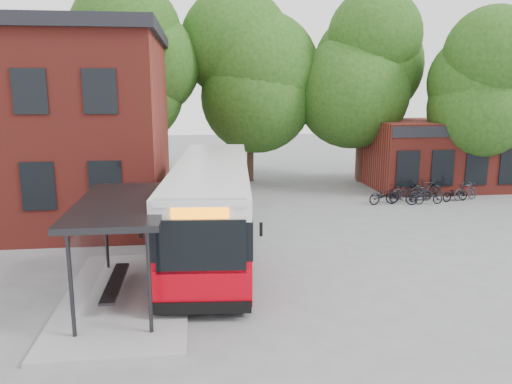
{
  "coord_description": "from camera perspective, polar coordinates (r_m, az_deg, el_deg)",
  "views": [
    {
      "loc": [
        -2.4,
        -14.71,
        5.92
      ],
      "look_at": [
        -0.19,
        3.89,
        2.0
      ],
      "focal_mm": 35.0,
      "sensor_mm": 36.0,
      "label": 1
    }
  ],
  "objects": [
    {
      "name": "bicycle_5",
      "position": [
        28.89,
        18.97,
        0.4
      ],
      "size": [
        1.77,
        0.59,
        1.05
      ],
      "primitive_type": "imported",
      "rotation": [
        0.0,
        0.0,
        1.63
      ],
      "color": "black",
      "rests_on": "ground"
    },
    {
      "name": "tree_0",
      "position": [
        30.92,
        -13.72,
        10.71
      ],
      "size": [
        7.92,
        7.92,
        11.0
      ],
      "primitive_type": null,
      "color": "#1E4211",
      "rests_on": "ground"
    },
    {
      "name": "bicycle_2",
      "position": [
        28.47,
        16.74,
        0.19
      ],
      "size": [
        1.73,
        0.91,
        0.86
      ],
      "primitive_type": "imported",
      "rotation": [
        0.0,
        0.0,
        1.79
      ],
      "color": "#232429",
      "rests_on": "ground"
    },
    {
      "name": "bicycle_3",
      "position": [
        27.82,
        18.3,
        -0.12
      ],
      "size": [
        1.57,
        0.85,
        0.91
      ],
      "primitive_type": "imported",
      "rotation": [
        0.0,
        0.0,
        1.86
      ],
      "color": "black",
      "rests_on": "ground"
    },
    {
      "name": "shop_row",
      "position": [
        33.8,
        24.32,
        4.11
      ],
      "size": [
        14.0,
        6.2,
        4.0
      ],
      "primitive_type": null,
      "color": "maroon",
      "rests_on": "ground"
    },
    {
      "name": "tree_2",
      "position": [
        32.43,
        12.14,
        10.81
      ],
      "size": [
        7.92,
        7.92,
        11.0
      ],
      "primitive_type": null,
      "color": "#1E4211",
      "rests_on": "ground"
    },
    {
      "name": "bicycle_7",
      "position": [
        28.97,
        22.86,
        0.1
      ],
      "size": [
        1.74,
        0.96,
        1.01
      ],
      "primitive_type": "imported",
      "rotation": [
        0.0,
        0.0,
        1.88
      ],
      "color": "#2A2B33",
      "rests_on": "ground"
    },
    {
      "name": "bicycle_4",
      "position": [
        27.32,
        19.12,
        -0.51
      ],
      "size": [
        1.53,
        0.56,
        0.8
      ],
      "primitive_type": "imported",
      "rotation": [
        0.0,
        0.0,
        1.59
      ],
      "color": "black",
      "rests_on": "ground"
    },
    {
      "name": "city_bus",
      "position": [
        18.71,
        -5.03,
        -1.56
      ],
      "size": [
        3.66,
        12.81,
        3.21
      ],
      "primitive_type": null,
      "rotation": [
        0.0,
        0.0,
        -0.08
      ],
      "color": "#BC010E",
      "rests_on": "ground"
    },
    {
      "name": "bicycle_6",
      "position": [
        28.53,
        21.81,
        -0.15
      ],
      "size": [
        1.69,
        0.92,
        0.84
      ],
      "primitive_type": "imported",
      "rotation": [
        0.0,
        0.0,
        1.81
      ],
      "color": "black",
      "rests_on": "ground"
    },
    {
      "name": "tree_3",
      "position": [
        30.86,
        23.43,
        8.48
      ],
      "size": [
        7.04,
        7.04,
        9.28
      ],
      "primitive_type": null,
      "color": "#1E4211",
      "rests_on": "ground"
    },
    {
      "name": "ground",
      "position": [
        16.04,
        2.34,
        -9.85
      ],
      "size": [
        100.0,
        100.0,
        0.0
      ],
      "primitive_type": "plane",
      "color": "slate"
    },
    {
      "name": "bicycle_0",
      "position": [
        26.69,
        14.49,
        -0.28
      ],
      "size": [
        2.02,
        1.19,
        1.0
      ],
      "primitive_type": "imported",
      "rotation": [
        0.0,
        0.0,
        1.86
      ],
      "color": "black",
      "rests_on": "ground"
    },
    {
      "name": "bicycle_1",
      "position": [
        26.78,
        16.32,
        -0.38
      ],
      "size": [
        1.66,
        1.04,
        0.97
      ],
      "primitive_type": "imported",
      "rotation": [
        0.0,
        0.0,
        1.18
      ],
      "color": "black",
      "rests_on": "ground"
    },
    {
      "name": "bus_shelter",
      "position": [
        14.57,
        -14.82,
        -6.45
      ],
      "size": [
        3.6,
        7.0,
        2.9
      ],
      "primitive_type": null,
      "color": "#252528",
      "rests_on": "ground"
    },
    {
      "name": "tree_1",
      "position": [
        31.9,
        -0.68,
        10.52
      ],
      "size": [
        7.92,
        7.92,
        10.4
      ],
      "primitive_type": null,
      "color": "#1E4211",
      "rests_on": "ground"
    },
    {
      "name": "bike_rail",
      "position": [
        27.92,
        18.09,
        -0.62
      ],
      "size": [
        5.2,
        0.1,
        0.38
      ],
      "primitive_type": null,
      "color": "#252528",
      "rests_on": "ground"
    }
  ]
}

